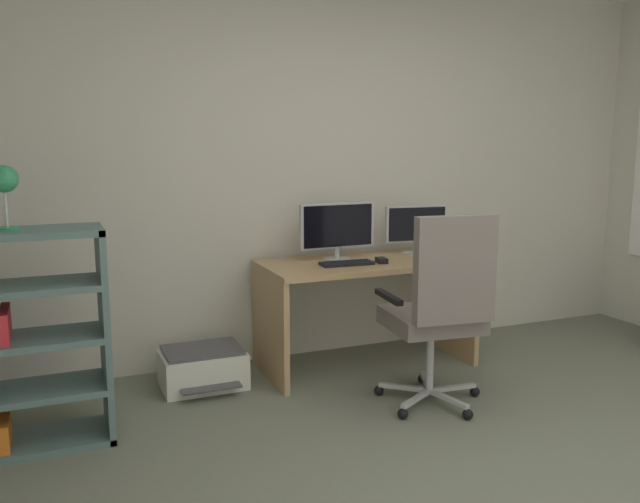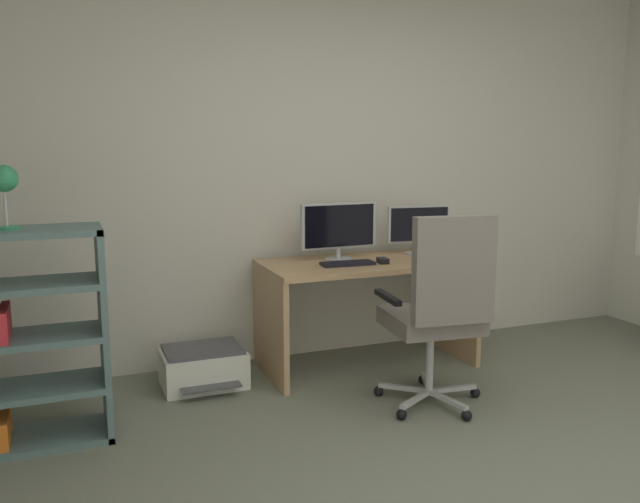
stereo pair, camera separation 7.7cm
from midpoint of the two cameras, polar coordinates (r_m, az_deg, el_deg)
wall_back at (r=4.64m, az=0.78°, el=7.21°), size 5.31×0.10×2.62m
desk at (r=4.39m, az=4.62°, el=-3.28°), size 1.39×0.67×0.72m
monitor_main at (r=4.34m, az=2.14°, el=2.08°), size 0.53×0.18×0.38m
monitor_secondary at (r=4.62m, az=9.02°, el=2.16°), size 0.45×0.18×0.34m
keyboard at (r=4.19m, az=2.94°, el=-1.04°), size 0.35×0.15×0.02m
computer_mouse at (r=4.27m, az=5.99°, el=-0.79°), size 0.08×0.11×0.03m
office_chair at (r=3.69m, az=10.96°, el=-4.58°), size 0.63×0.63×1.12m
bookshelf at (r=3.56m, az=-25.25°, el=-7.28°), size 0.80×0.36×1.09m
desk_lamp at (r=3.42m, az=-25.18°, el=5.42°), size 0.13×0.13×0.31m
printer at (r=4.19m, az=-9.57°, el=-9.85°), size 0.50×0.46×0.25m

